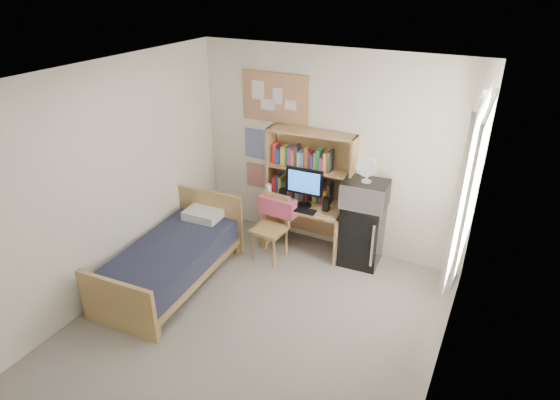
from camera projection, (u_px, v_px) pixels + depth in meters
The scene contains 26 objects.
floor at pixel (249, 335), 4.85m from camera, with size 3.60×4.20×0.02m, color gray.
ceiling at pixel (239, 82), 3.68m from camera, with size 3.60×4.20×0.02m, color white.
wall_back at pixel (330, 153), 5.93m from camera, with size 3.60×0.04×2.60m, color white.
wall_front at pixel (48, 392), 2.59m from camera, with size 3.60×0.04×2.60m, color white.
wall_left at pixel (100, 187), 5.00m from camera, with size 0.04×4.20×2.60m, color white.
wall_right at pixel (449, 279), 3.52m from camera, with size 0.04×4.20×2.60m, color white.
window_unit at pixel (470, 184), 4.37m from camera, with size 0.10×1.40×1.70m, color white.
curtain_left at pixel (460, 200), 4.06m from camera, with size 0.04×0.55×1.70m, color white.
curtain_right at pixel (472, 168), 4.70m from camera, with size 0.04×0.55×1.70m, color white.
bulletin_board at pixel (275, 98), 5.96m from camera, with size 0.94×0.03×0.64m, color tan.
poster_wave at pixel (255, 143), 6.40m from camera, with size 0.30×0.01×0.42m, color navy.
poster_japan at pixel (255, 175), 6.61m from camera, with size 0.28×0.01×0.36m, color red.
desk at pixel (305, 226), 6.20m from camera, with size 1.06×0.53×0.66m, color tan.
desk_chair at pixel (269, 229), 5.95m from camera, with size 0.43×0.43×0.85m, color tan.
mini_fridge at pixel (362, 233), 5.88m from camera, with size 0.48×0.48×0.82m, color black.
bed at pixel (171, 264), 5.55m from camera, with size 0.90×1.81×0.50m, color #1B1E31.
hutch at pixel (311, 167), 5.97m from camera, with size 1.14×0.29×0.94m, color tan.
monitor at pixel (304, 188), 5.89m from camera, with size 0.49×0.04×0.52m, color black.
keyboard at pixel (300, 210), 5.89m from camera, with size 0.42×0.13×0.02m, color black.
speaker_left at pixel (283, 195), 6.08m from camera, with size 0.08×0.08×0.19m, color black.
speaker_right at pixel (326, 204), 5.85m from camera, with size 0.07×0.07×0.18m, color black.
water_bottle at pixel (269, 192), 6.11m from camera, with size 0.07×0.07×0.23m, color white.
hoodie at pixel (277, 206), 6.00m from camera, with size 0.50×0.15×0.24m, color #DA5370.
microwave at pixel (365, 194), 5.62m from camera, with size 0.53×0.41×0.31m, color #B6B6BB.
desk_fan at pixel (367, 170), 5.48m from camera, with size 0.24×0.24×0.30m, color white.
pillow at pixel (203, 214), 6.03m from camera, with size 0.46×0.32×0.11m, color white.
Camera 1 is at (1.99, -3.15, 3.41)m, focal length 30.00 mm.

